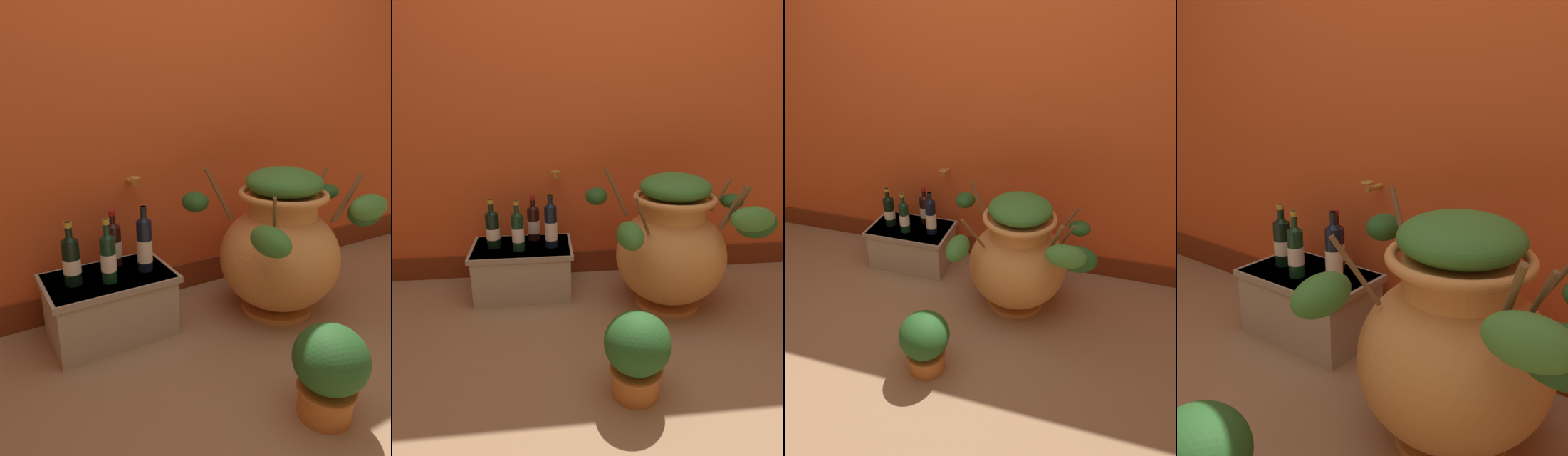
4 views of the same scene
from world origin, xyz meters
The scene contains 9 objects.
ground_plane centered at (0.00, 0.00, 0.00)m, with size 7.00×7.00×0.00m, color #9E7A56.
back_wall centered at (0.00, 1.20, 1.29)m, with size 4.40×0.33×2.60m.
terracotta_urn centered at (0.36, 0.61, 0.38)m, with size 0.96×0.71×0.80m.
stone_ledge centered at (-0.50, 0.85, 0.17)m, with size 0.61×0.38×0.32m.
wine_bottle_left centered at (-0.43, 0.96, 0.43)m, with size 0.08×0.08×0.28m.
wine_bottle_middle centered at (-0.52, 0.78, 0.44)m, with size 0.07×0.07×0.30m.
wine_bottle_right centered at (-0.67, 0.85, 0.44)m, with size 0.08×0.08×0.30m.
wine_bottle_back centered at (-0.32, 0.82, 0.45)m, with size 0.07×0.07×0.32m.
potted_shrub centered at (0.00, -0.08, 0.21)m, with size 0.27×0.28×0.37m.
Camera 2 is at (-0.34, -1.33, 1.20)m, focal length 29.97 mm.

